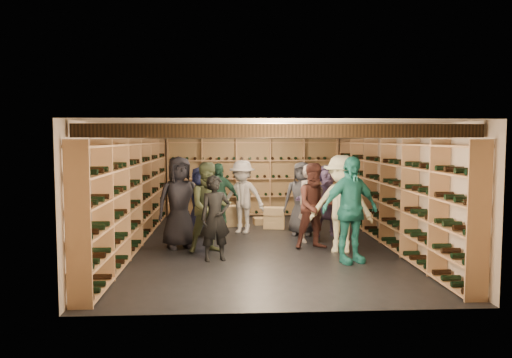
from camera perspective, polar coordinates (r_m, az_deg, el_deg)
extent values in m
plane|color=black|center=(10.27, 0.75, -7.49)|extent=(8.00, 8.00, 0.00)
cube|color=#C3AE98|center=(14.06, -0.36, 0.73)|extent=(5.50, 0.02, 2.40)
cube|color=#C3AE98|center=(6.13, 3.35, -4.35)|extent=(5.50, 0.02, 2.40)
cube|color=#C3AE98|center=(10.27, -14.74, -0.86)|extent=(0.02, 8.00, 2.40)
cube|color=#C3AE98|center=(10.63, 15.71, -0.70)|extent=(0.02, 8.00, 2.40)
cube|color=beige|center=(10.04, 0.77, 6.03)|extent=(5.50, 8.00, 0.01)
cube|color=black|center=(6.55, 2.89, 5.54)|extent=(5.40, 0.12, 0.18)
cube|color=black|center=(7.42, 2.18, 5.43)|extent=(5.40, 0.12, 0.18)
cube|color=black|center=(8.29, 1.61, 5.35)|extent=(5.40, 0.12, 0.18)
cube|color=black|center=(9.17, 1.15, 5.28)|extent=(5.40, 0.12, 0.18)
cube|color=black|center=(10.04, 0.77, 5.23)|extent=(5.40, 0.12, 0.18)
cube|color=black|center=(10.91, 0.45, 5.18)|extent=(5.40, 0.12, 0.18)
cube|color=black|center=(11.79, 0.18, 5.14)|extent=(5.40, 0.12, 0.18)
cube|color=black|center=(12.66, -0.06, 5.10)|extent=(5.40, 0.12, 0.18)
cube|color=black|center=(13.53, -0.26, 5.07)|extent=(5.40, 0.12, 0.18)
cube|color=tan|center=(10.25, -13.74, -1.56)|extent=(0.32, 7.50, 2.15)
cube|color=tan|center=(10.59, 14.78, -1.38)|extent=(0.32, 7.50, 2.15)
cube|color=tan|center=(13.90, -0.33, 0.17)|extent=(4.70, 0.30, 2.15)
cube|color=tan|center=(12.36, -2.37, -5.01)|extent=(0.53, 0.38, 0.17)
cube|color=tan|center=(12.34, -2.37, -4.24)|extent=(0.53, 0.38, 0.17)
cube|color=tan|center=(12.31, -2.37, -3.45)|extent=(0.53, 0.38, 0.17)
cube|color=tan|center=(12.06, 2.10, -5.26)|extent=(0.54, 0.40, 0.17)
cube|color=tan|center=(12.03, 2.10, -4.46)|extent=(0.54, 0.40, 0.17)
cube|color=tan|center=(12.01, 2.10, -3.66)|extent=(0.54, 0.40, 0.17)
cube|color=tan|center=(12.62, 0.87, -4.81)|extent=(0.53, 0.38, 0.17)
imported|color=black|center=(9.93, -8.74, -2.65)|extent=(1.03, 0.85, 1.81)
imported|color=black|center=(8.84, -4.67, -4.49)|extent=(0.63, 0.50, 1.51)
imported|color=#525E3B|center=(9.50, -5.32, -3.25)|extent=(1.00, 0.88, 1.71)
imported|color=beige|center=(9.59, 9.73, -2.83)|extent=(1.36, 1.07, 1.85)
imported|color=#237D73|center=(8.81, 10.70, -3.46)|extent=(1.18, 0.79, 1.86)
imported|color=#1C2148|center=(11.04, -6.44, -2.61)|extent=(0.78, 0.54, 1.54)
imported|color=gray|center=(10.46, 6.28, -2.78)|extent=(0.69, 0.57, 1.62)
imported|color=#49241E|center=(9.84, 6.81, -3.08)|extent=(0.91, 0.77, 1.68)
imported|color=#ABA39B|center=(11.40, -1.58, -2.04)|extent=(1.23, 1.00, 1.66)
imported|color=#214B37|center=(11.40, -4.35, -2.19)|extent=(1.00, 0.56, 1.61)
imported|color=slate|center=(11.09, 8.06, -2.47)|extent=(1.51, 0.61, 1.59)
imported|color=#323237|center=(11.17, 5.26, -2.24)|extent=(0.91, 0.71, 1.65)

